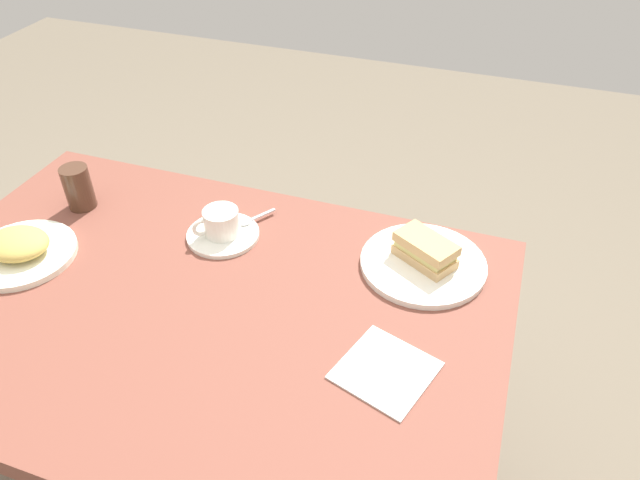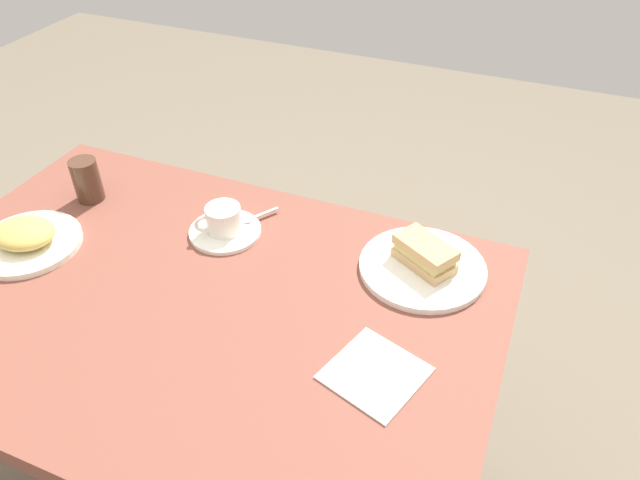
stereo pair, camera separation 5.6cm
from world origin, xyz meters
TOP-DOWN VIEW (x-y plane):
  - dining_table at (0.00, 0.00)m, footprint 1.21×0.81m
  - sandwich_plate at (0.40, 0.25)m, footprint 0.26×0.26m
  - sandwich_front at (0.41, 0.25)m, footprint 0.14×0.12m
  - coffee_saucer at (-0.03, 0.20)m, footprint 0.16×0.16m
  - coffee_cup at (-0.04, 0.20)m, footprint 0.09×0.09m
  - spoon at (0.01, 0.27)m, footprint 0.06×0.09m
  - side_plate at (-0.41, -0.00)m, footprint 0.23×0.23m
  - side_food_pile at (-0.41, -0.00)m, footprint 0.14×0.11m
  - napkin at (0.40, -0.04)m, footprint 0.19×0.19m
  - drinking_glass at (-0.40, 0.20)m, footprint 0.06×0.06m

SIDE VIEW (x-z plane):
  - dining_table at x=0.00m, z-range 0.24..0.94m
  - napkin at x=0.40m, z-range 0.70..0.71m
  - coffee_saucer at x=-0.03m, z-range 0.70..0.71m
  - sandwich_plate at x=0.40m, z-range 0.70..0.72m
  - side_plate at x=-0.41m, z-range 0.70..0.72m
  - spoon at x=0.01m, z-range 0.71..0.72m
  - side_food_pile at x=-0.41m, z-range 0.72..0.76m
  - coffee_cup at x=-0.04m, z-range 0.71..0.77m
  - sandwich_front at x=0.41m, z-range 0.72..0.77m
  - drinking_glass at x=-0.40m, z-range 0.70..0.81m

